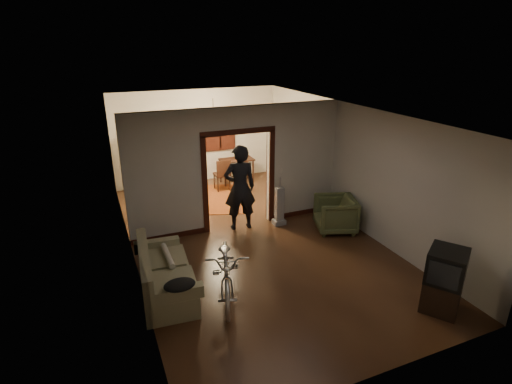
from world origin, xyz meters
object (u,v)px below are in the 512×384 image
armchair (335,214)px  desk (237,171)px  person (240,188)px  bicycle (227,268)px  sofa (166,270)px  locker (152,162)px

armchair → desk: armchair is taller
desk → person: bearing=-120.0°
bicycle → armchair: 3.40m
sofa → locker: size_ratio=1.11×
sofa → bicycle: bearing=-22.5°
sofa → desk: 5.82m
desk → sofa: bearing=-133.5°
sofa → person: (2.08, 1.88, 0.57)m
armchair → desk: size_ratio=0.88×
bicycle → desk: bicycle is taller
person → desk: (1.04, 3.03, -0.63)m
sofa → desk: size_ratio=1.86×
bicycle → person: (1.14, 2.37, 0.49)m
locker → bicycle: bearing=-69.7°
armchair → person: bearing=-96.9°
person → locker: bearing=-60.1°
person → desk: bearing=-101.9°
bicycle → locker: bearing=110.0°
sofa → armchair: bearing=17.5°
locker → desk: (2.47, -0.36, -0.47)m
person → sofa: bearing=49.2°
bicycle → desk: size_ratio=1.93×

